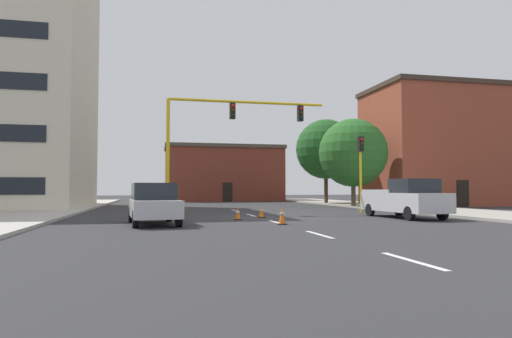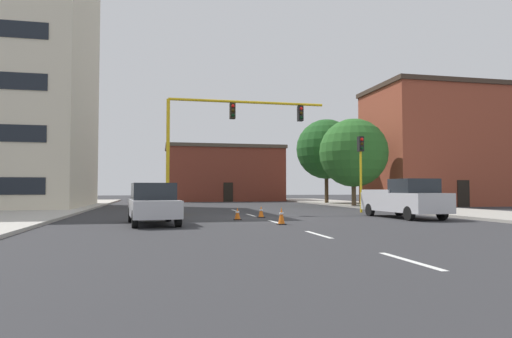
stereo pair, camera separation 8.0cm
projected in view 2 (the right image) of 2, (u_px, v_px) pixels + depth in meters
ground_plane at (261, 218)px, 23.03m from camera, size 160.00×160.00×0.00m
sidewalk_left at (35, 211)px, 28.16m from camera, size 6.00×56.00×0.14m
sidewalk_right at (403, 208)px, 33.54m from camera, size 6.00×56.00×0.14m
lane_stripe_seg_0 at (410, 261)px, 9.37m from camera, size 0.16×2.40×0.01m
lane_stripe_seg_1 at (318, 234)px, 14.74m from camera, size 0.16×2.40×0.01m
lane_stripe_seg_2 at (276, 222)px, 20.11m from camera, size 0.16×2.40×0.01m
lane_stripe_seg_3 at (251, 215)px, 25.48m from camera, size 0.16×2.40×0.01m
lane_stripe_seg_4 at (235, 210)px, 30.84m from camera, size 0.16×2.40×0.01m
building_brick_center at (224, 174)px, 54.98m from camera, size 14.05×7.75×6.66m
building_row_right at (433, 146)px, 40.85m from camera, size 11.10×8.36×10.69m
traffic_signal_gantry at (192, 175)px, 26.38m from camera, size 10.39×1.20×6.83m
traffic_light_pole_right at (361, 157)px, 28.39m from camera, size 0.32×0.47×4.80m
tree_right_far at (326, 149)px, 43.30m from camera, size 5.75×5.75×8.18m
tree_right_mid at (353, 153)px, 36.59m from camera, size 5.56×5.56×7.20m
pickup_truck_silver at (404, 199)px, 23.02m from camera, size 2.23×5.48×1.99m
sedan_silver_near_left at (153, 203)px, 18.93m from camera, size 2.30×4.67×1.74m
traffic_cone_roadside_a at (261, 212)px, 23.36m from camera, size 0.36×0.36×0.61m
traffic_cone_roadside_b at (281, 216)px, 18.82m from camera, size 0.36×0.36×0.74m
traffic_cone_roadside_c at (237, 214)px, 21.64m from camera, size 0.36×0.36×0.60m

